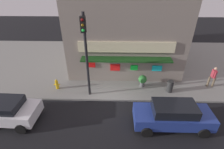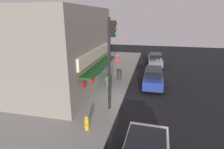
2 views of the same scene
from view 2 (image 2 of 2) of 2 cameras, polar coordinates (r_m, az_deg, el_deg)
The scene contains 10 objects.
ground_plane at distance 14.07m, azimuth 3.28°, elevation -8.22°, with size 56.04×56.04×0.00m, color black.
sidewalk at distance 16.06m, azimuth -18.51°, elevation -5.50°, with size 37.36×12.04×0.14m, color gray.
corner_building at distance 16.84m, azimuth -21.77°, elevation 7.28°, with size 9.54×10.85×6.65m.
traffic_light at distance 11.46m, azimuth -0.41°, elevation 6.45°, with size 0.32×0.58×5.95m.
fire_hydrant at distance 10.54m, azimuth -7.82°, elevation -14.62°, with size 0.48×0.24×0.83m.
trash_can at distance 18.18m, azimuth 2.22°, elevation -0.07°, with size 0.46×0.46×0.92m, color #2D2D2D.
pedestrian at distance 21.47m, azimuth 1.90°, elevation 4.07°, with size 0.56×0.54×1.73m.
potted_plant_by_doorway at distance 16.42m, azimuth -1.38°, elevation -1.62°, with size 0.65×0.65×0.97m.
parked_car_blue at distance 17.11m, azimuth 12.60°, elevation -0.81°, with size 4.54×1.89×1.64m.
parked_car_grey at distance 24.03m, azimuth 13.17°, elevation 4.45°, with size 4.12×2.09×1.61m.
Camera 2 is at (-12.49, -2.03, 6.15)m, focal length 29.63 mm.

